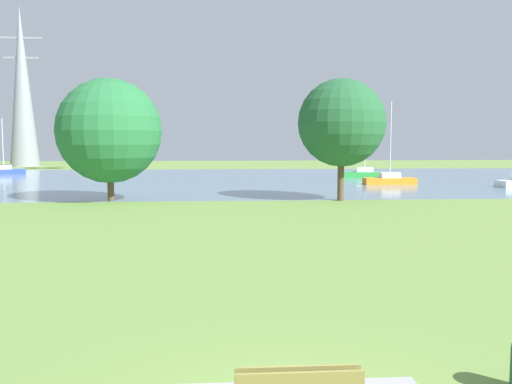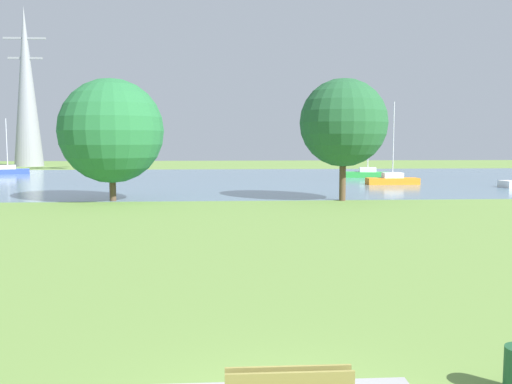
# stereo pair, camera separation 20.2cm
# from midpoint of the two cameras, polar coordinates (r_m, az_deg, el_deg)

# --- Properties ---
(ground_plane) EXTENTS (160.00, 160.00, 0.00)m
(ground_plane) POSITION_cam_midpoint_polar(r_m,az_deg,el_deg) (29.67, -1.59, -2.65)
(ground_plane) COLOR olive
(water_surface) EXTENTS (140.00, 40.00, 0.02)m
(water_surface) POSITION_cam_midpoint_polar(r_m,az_deg,el_deg) (57.51, -2.58, 1.29)
(water_surface) COLOR slate
(water_surface) RESTS_ON ground
(sailboat_blue) EXTENTS (5.03, 2.81, 6.68)m
(sailboat_blue) POSITION_cam_midpoint_polar(r_m,az_deg,el_deg) (72.88, -24.21, 2.05)
(sailboat_blue) COLOR blue
(sailboat_blue) RESTS_ON water_surface
(sailboat_green) EXTENTS (4.98, 2.28, 5.76)m
(sailboat_green) POSITION_cam_midpoint_polar(r_m,az_deg,el_deg) (61.92, 11.56, 1.89)
(sailboat_green) COLOR green
(sailboat_green) RESTS_ON water_surface
(sailboat_orange) EXTENTS (4.80, 1.51, 7.62)m
(sailboat_orange) POSITION_cam_midpoint_polar(r_m,az_deg,el_deg) (52.82, 14.04, 1.26)
(sailboat_orange) COLOR orange
(sailboat_orange) RESTS_ON water_surface
(tree_east_far) EXTENTS (7.03, 7.03, 8.27)m
(tree_east_far) POSITION_cam_midpoint_polar(r_m,az_deg,el_deg) (38.54, -14.58, 6.13)
(tree_east_far) COLOR brown
(tree_east_far) RESTS_ON ground
(tree_east_near) EXTENTS (5.97, 5.97, 8.30)m
(tree_east_near) POSITION_cam_midpoint_polar(r_m,az_deg,el_deg) (38.07, 9.18, 7.08)
(tree_east_near) COLOR brown
(tree_east_near) RESTS_ON ground
(electricity_pylon) EXTENTS (6.40, 4.40, 24.57)m
(electricity_pylon) POSITION_cam_midpoint_polar(r_m,az_deg,el_deg) (93.67, -22.60, 10.01)
(electricity_pylon) COLOR gray
(electricity_pylon) RESTS_ON ground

